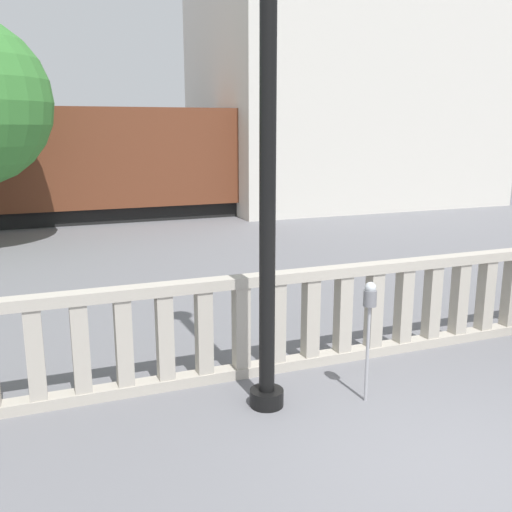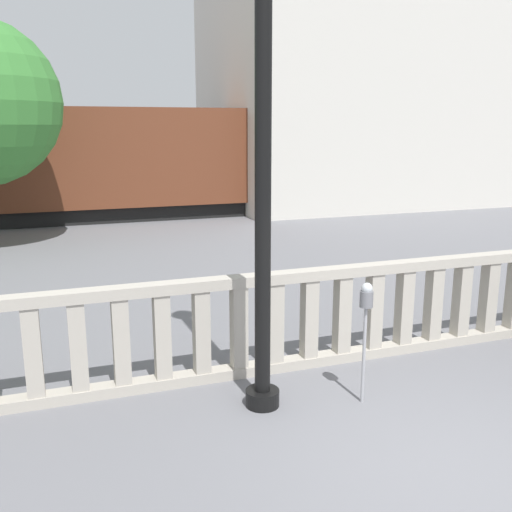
{
  "view_description": "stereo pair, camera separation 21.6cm",
  "coord_description": "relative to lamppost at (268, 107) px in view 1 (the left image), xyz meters",
  "views": [
    {
      "loc": [
        -3.66,
        -3.94,
        3.29
      ],
      "look_at": [
        -0.68,
        3.8,
        1.4
      ],
      "focal_mm": 40.0,
      "sensor_mm": 36.0,
      "label": 1
    },
    {
      "loc": [
        -3.46,
        -4.02,
        3.29
      ],
      "look_at": [
        -0.68,
        3.8,
        1.4
      ],
      "focal_mm": 40.0,
      "sensor_mm": 36.0,
      "label": 2
    }
  ],
  "objects": [
    {
      "name": "train_far",
      "position": [
        4.67,
        29.14,
        -1.49
      ],
      "size": [
        28.04,
        3.13,
        4.45
      ],
      "color": "black",
      "rests_on": "ground"
    },
    {
      "name": "building_block",
      "position": [
        10.44,
        17.14,
        3.35
      ],
      "size": [
        11.85,
        8.71,
        13.7
      ],
      "color": "beige",
      "rests_on": "ground"
    },
    {
      "name": "balustrade",
      "position": [
        1.27,
        0.89,
        -2.8
      ],
      "size": [
        14.5,
        0.24,
        1.39
      ],
      "color": "#ADA599",
      "rests_on": "ground"
    },
    {
      "name": "ground_plane",
      "position": [
        1.27,
        -1.91,
        -3.5
      ],
      "size": [
        160.0,
        160.0,
        0.0
      ],
      "primitive_type": "plane",
      "color": "slate"
    },
    {
      "name": "train_near",
      "position": [
        -0.94,
        15.19,
        -1.44
      ],
      "size": [
        24.01,
        2.68,
        4.53
      ],
      "color": "black",
      "rests_on": "ground"
    },
    {
      "name": "parking_meter",
      "position": [
        1.18,
        -0.32,
        -2.3
      ],
      "size": [
        0.16,
        0.16,
        1.51
      ],
      "color": "#99999E",
      "rests_on": "ground"
    },
    {
      "name": "lamppost",
      "position": [
        0.0,
        0.0,
        0.0
      ],
      "size": [
        0.42,
        0.42,
        6.38
      ],
      "color": "black",
      "rests_on": "ground"
    }
  ]
}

